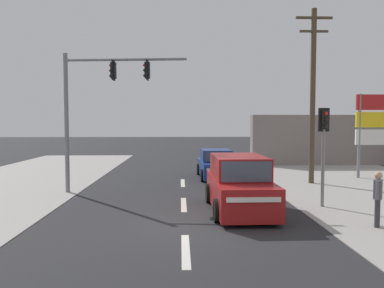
{
  "coord_description": "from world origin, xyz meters",
  "views": [
    {
      "loc": [
        -0.13,
        -10.73,
        3.03
      ],
      "look_at": [
        0.34,
        4.0,
        2.2
      ],
      "focal_mm": 35.0,
      "sensor_mm": 36.0,
      "label": 1
    }
  ],
  "objects_px": {
    "suv_oncoming_mid": "(239,185)",
    "sedan_oncoming_near": "(216,165)",
    "shopping_plaza_sign": "(375,124)",
    "pedestal_signal_right_kerb": "(324,140)",
    "pedestrian_at_kerb": "(378,196)",
    "traffic_signal_mast": "(96,97)",
    "utility_pole_midground_right": "(313,92)"
  },
  "relations": [
    {
      "from": "utility_pole_midground_right",
      "to": "traffic_signal_mast",
      "type": "distance_m",
      "value": 10.41
    },
    {
      "from": "shopping_plaza_sign",
      "to": "pedestal_signal_right_kerb",
      "type": "bearing_deg",
      "value": -128.44
    },
    {
      "from": "shopping_plaza_sign",
      "to": "sedan_oncoming_near",
      "type": "bearing_deg",
      "value": 177.68
    },
    {
      "from": "utility_pole_midground_right",
      "to": "pedestrian_at_kerb",
      "type": "height_order",
      "value": "utility_pole_midground_right"
    },
    {
      "from": "sedan_oncoming_near",
      "to": "pedestrian_at_kerb",
      "type": "distance_m",
      "value": 10.63
    },
    {
      "from": "shopping_plaza_sign",
      "to": "sedan_oncoming_near",
      "type": "xyz_separation_m",
      "value": [
        -8.66,
        0.35,
        -2.28
      ]
    },
    {
      "from": "utility_pole_midground_right",
      "to": "shopping_plaza_sign",
      "type": "xyz_separation_m",
      "value": [
        4.07,
        1.72,
        -1.56
      ]
    },
    {
      "from": "utility_pole_midground_right",
      "to": "pedestrian_at_kerb",
      "type": "relative_size",
      "value": 5.28
    },
    {
      "from": "traffic_signal_mast",
      "to": "pedestal_signal_right_kerb",
      "type": "relative_size",
      "value": 1.69
    },
    {
      "from": "utility_pole_midground_right",
      "to": "suv_oncoming_mid",
      "type": "relative_size",
      "value": 1.88
    },
    {
      "from": "sedan_oncoming_near",
      "to": "pedestrian_at_kerb",
      "type": "relative_size",
      "value": 2.63
    },
    {
      "from": "utility_pole_midground_right",
      "to": "shopping_plaza_sign",
      "type": "height_order",
      "value": "utility_pole_midground_right"
    },
    {
      "from": "suv_oncoming_mid",
      "to": "sedan_oncoming_near",
      "type": "bearing_deg",
      "value": 90.51
    },
    {
      "from": "suv_oncoming_mid",
      "to": "shopping_plaza_sign",
      "type": "bearing_deg",
      "value": 40.73
    },
    {
      "from": "utility_pole_midground_right",
      "to": "pedestal_signal_right_kerb",
      "type": "xyz_separation_m",
      "value": [
        -1.44,
        -5.22,
        -2.12
      ]
    },
    {
      "from": "utility_pole_midground_right",
      "to": "traffic_signal_mast",
      "type": "bearing_deg",
      "value": -167.81
    },
    {
      "from": "pedestal_signal_right_kerb",
      "to": "pedestrian_at_kerb",
      "type": "relative_size",
      "value": 2.18
    },
    {
      "from": "shopping_plaza_sign",
      "to": "pedestrian_at_kerb",
      "type": "relative_size",
      "value": 2.82
    },
    {
      "from": "traffic_signal_mast",
      "to": "suv_oncoming_mid",
      "type": "bearing_deg",
      "value": -31.68
    },
    {
      "from": "pedestrian_at_kerb",
      "to": "pedestal_signal_right_kerb",
      "type": "bearing_deg",
      "value": 102.33
    },
    {
      "from": "suv_oncoming_mid",
      "to": "pedestrian_at_kerb",
      "type": "distance_m",
      "value": 4.28
    },
    {
      "from": "shopping_plaza_sign",
      "to": "suv_oncoming_mid",
      "type": "relative_size",
      "value": 1.01
    },
    {
      "from": "pedestal_signal_right_kerb",
      "to": "sedan_oncoming_near",
      "type": "relative_size",
      "value": 0.83
    },
    {
      "from": "traffic_signal_mast",
      "to": "suv_oncoming_mid",
      "type": "xyz_separation_m",
      "value": [
        5.64,
        -3.48,
        -3.26
      ]
    },
    {
      "from": "shopping_plaza_sign",
      "to": "sedan_oncoming_near",
      "type": "relative_size",
      "value": 1.07
    },
    {
      "from": "pedestal_signal_right_kerb",
      "to": "shopping_plaza_sign",
      "type": "bearing_deg",
      "value": 51.56
    },
    {
      "from": "pedestal_signal_right_kerb",
      "to": "shopping_plaza_sign",
      "type": "relative_size",
      "value": 0.77
    },
    {
      "from": "pedestal_signal_right_kerb",
      "to": "pedestrian_at_kerb",
      "type": "height_order",
      "value": "pedestal_signal_right_kerb"
    },
    {
      "from": "pedestal_signal_right_kerb",
      "to": "sedan_oncoming_near",
      "type": "distance_m",
      "value": 8.13
    },
    {
      "from": "shopping_plaza_sign",
      "to": "utility_pole_midground_right",
      "type": "bearing_deg",
      "value": -157.05
    },
    {
      "from": "pedestal_signal_right_kerb",
      "to": "suv_oncoming_mid",
      "type": "xyz_separation_m",
      "value": [
        -3.09,
        -0.46,
        -1.53
      ]
    },
    {
      "from": "pedestal_signal_right_kerb",
      "to": "suv_oncoming_mid",
      "type": "height_order",
      "value": "pedestal_signal_right_kerb"
    }
  ]
}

